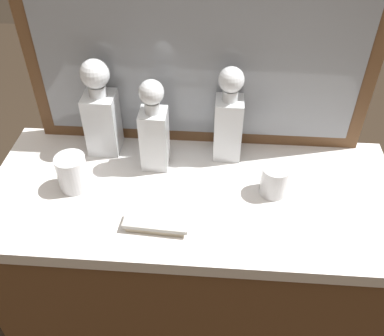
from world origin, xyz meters
name	(u,v)px	position (x,y,z in m)	size (l,w,h in m)	color
dresser	(192,281)	(0.00, 0.00, 0.42)	(1.11, 0.49, 0.84)	brown
dresser_mirror	(198,50)	(0.00, 0.23, 1.14)	(0.96, 0.03, 0.59)	brown
crystal_decanter_far_left	(154,133)	(-0.11, 0.10, 0.95)	(0.07, 0.07, 0.27)	white
crystal_decanter_right	(228,122)	(0.09, 0.16, 0.96)	(0.08, 0.08, 0.28)	white
crystal_decanter_center	(102,116)	(-0.27, 0.16, 0.96)	(0.09, 0.09, 0.29)	white
crystal_tumbler_rear	(73,174)	(-0.32, -0.01, 0.89)	(0.08, 0.08, 0.10)	white
crystal_tumbler_right	(274,181)	(0.22, 0.01, 0.88)	(0.07, 0.07, 0.08)	white
silver_brush_rear	(156,224)	(-0.08, -0.14, 0.86)	(0.16, 0.06, 0.02)	#B7A88C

